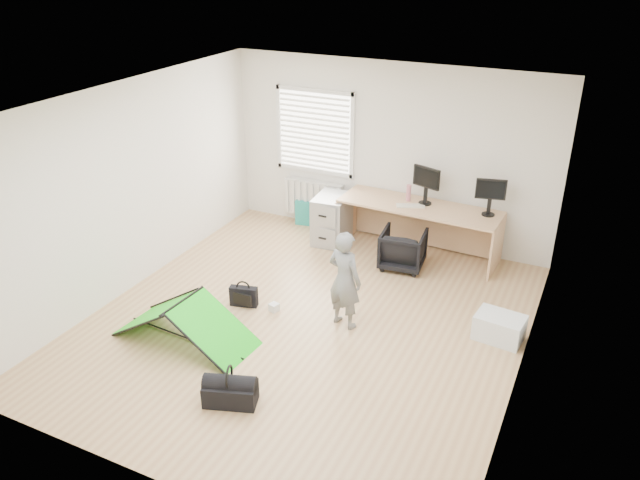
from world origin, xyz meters
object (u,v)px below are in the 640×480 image
at_px(thermos, 409,193).
at_px(kite, 184,320).
at_px(monitor_right, 490,202).
at_px(office_chair, 403,249).
at_px(filing_cabinet, 332,219).
at_px(storage_crate, 499,327).
at_px(desk, 418,231).
at_px(person, 345,280).
at_px(duffel_bag, 230,393).
at_px(monitor_left, 426,191).
at_px(laptop_bag, 244,296).

height_order(thermos, kite, thermos).
bearing_deg(monitor_right, office_chair, -166.42).
relative_size(filing_cabinet, office_chair, 1.21).
bearing_deg(thermos, storage_crate, -45.41).
xyz_separation_m(desk, person, (-0.22, -2.15, 0.22)).
distance_m(monitor_right, duffel_bag, 4.44).
bearing_deg(office_chair, thermos, -82.18).
height_order(monitor_right, person, person).
distance_m(monitor_right, office_chair, 1.35).
height_order(monitor_right, storage_crate, monitor_right).
distance_m(desk, filing_cabinet, 1.33).
bearing_deg(thermos, monitor_left, -2.92).
bearing_deg(person, desk, -82.02).
bearing_deg(kite, thermos, 69.25).
bearing_deg(storage_crate, filing_cabinet, 151.67).
bearing_deg(office_chair, filing_cabinet, -21.08).
xyz_separation_m(filing_cabinet, monitor_left, (1.37, 0.21, 0.62)).
xyz_separation_m(monitor_left, duffel_bag, (-0.72, -4.05, -0.88)).
relative_size(desk, laptop_bag, 6.56).
relative_size(monitor_right, office_chair, 0.67).
bearing_deg(thermos, laptop_bag, -118.85).
xyz_separation_m(kite, duffel_bag, (1.09, -0.71, -0.14)).
relative_size(desk, storage_crate, 4.25).
bearing_deg(monitor_right, filing_cabinet, 171.16).
bearing_deg(filing_cabinet, office_chair, -19.48).
bearing_deg(filing_cabinet, person, -66.33).
relative_size(desk, thermos, 9.43).
relative_size(kite, duffel_bag, 3.14).
bearing_deg(duffel_bag, storage_crate, 27.43).
distance_m(desk, office_chair, 0.46).
bearing_deg(desk, office_chair, -96.33).
bearing_deg(desk, filing_cabinet, -172.78).
bearing_deg(storage_crate, monitor_left, 130.26).
distance_m(monitor_left, office_chair, 0.91).
bearing_deg(office_chair, laptop_bag, 45.46).
xyz_separation_m(desk, duffel_bag, (-0.68, -3.95, -0.28)).
bearing_deg(laptop_bag, kite, -118.34).
height_order(office_chair, duffel_bag, office_chair).
bearing_deg(kite, storage_crate, 29.94).
distance_m(thermos, duffel_bag, 4.17).
bearing_deg(thermos, duffel_bag, -96.56).
xyz_separation_m(kite, storage_crate, (3.29, 1.59, -0.11)).
height_order(monitor_right, kite, monitor_right).
distance_m(thermos, kite, 3.75).
relative_size(thermos, person, 0.20).
bearing_deg(office_chair, monitor_right, -158.90).
height_order(desk, kite, desk).
height_order(person, duffel_bag, person).
relative_size(filing_cabinet, duffel_bag, 1.40).
height_order(monitor_right, thermos, monitor_right).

